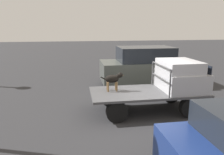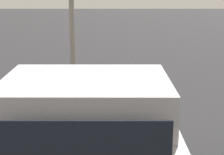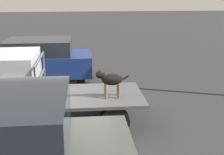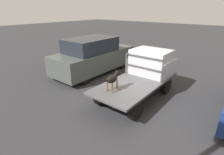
# 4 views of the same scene
# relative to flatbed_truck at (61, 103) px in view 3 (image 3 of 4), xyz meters

# --- Properties ---
(ground_plane) EXTENTS (80.00, 80.00, 0.00)m
(ground_plane) POSITION_rel_flatbed_truck_xyz_m (0.00, 0.00, -0.58)
(ground_plane) COLOR #2D2D30
(flatbed_truck) EXTENTS (4.15, 1.86, 0.78)m
(flatbed_truck) POSITION_rel_flatbed_truck_xyz_m (0.00, 0.00, 0.00)
(flatbed_truck) COLOR black
(flatbed_truck) RESTS_ON ground
(truck_cab) EXTENTS (1.49, 1.74, 1.11)m
(truck_cab) POSITION_rel_flatbed_truck_xyz_m (1.25, 0.00, 0.73)
(truck_cab) COLOR #B7B7BC
(truck_cab) RESTS_ON flatbed_truck
(truck_headboard) EXTENTS (0.04, 1.74, 0.96)m
(truck_headboard) POSITION_rel_flatbed_truck_xyz_m (0.47, 0.00, 0.83)
(truck_headboard) COLOR #4C4C4F
(truck_headboard) RESTS_ON flatbed_truck
(dog) EXTENTS (0.86, 0.29, 0.71)m
(dog) POSITION_rel_flatbed_truck_xyz_m (-1.23, 0.25, 0.65)
(dog) COLOR brown
(dog) RESTS_ON flatbed_truck
(parked_sedan) EXTENTS (4.29, 1.87, 1.56)m
(parked_sedan) POSITION_rel_flatbed_truck_xyz_m (1.19, -4.08, 0.21)
(parked_sedan) COLOR black
(parked_sedan) RESTS_ON ground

